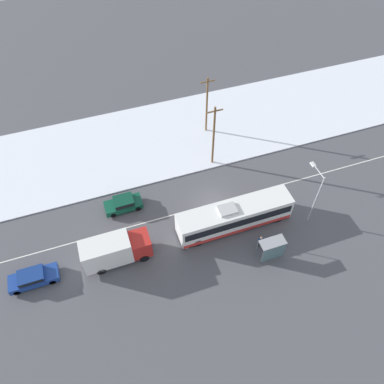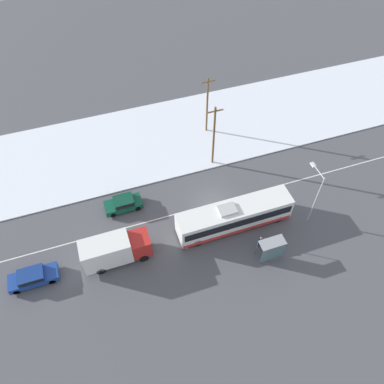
{
  "view_description": "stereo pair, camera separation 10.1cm",
  "coord_description": "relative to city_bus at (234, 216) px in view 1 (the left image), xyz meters",
  "views": [
    {
      "loc": [
        -10.22,
        -22.94,
        32.75
      ],
      "look_at": [
        -1.86,
        1.26,
        1.4
      ],
      "focal_mm": 35.0,
      "sensor_mm": 36.0,
      "label": 1
    },
    {
      "loc": [
        -10.13,
        -22.98,
        32.75
      ],
      "look_at": [
        -1.86,
        1.26,
        1.4
      ],
      "focal_mm": 35.0,
      "sensor_mm": 36.0,
      "label": 2
    }
  ],
  "objects": [
    {
      "name": "pedestrian_at_stop",
      "position": [
        1.48,
        -3.27,
        -0.57
      ],
      "size": [
        0.59,
        0.26,
        1.63
      ],
      "color": "#23232D",
      "rests_on": "ground_plane"
    },
    {
      "name": "streetlamp",
      "position": [
        7.7,
        -1.59,
        2.78
      ],
      "size": [
        0.36,
        2.37,
        6.84
      ],
      "color": "#9EA3A8",
      "rests_on": "ground_plane"
    },
    {
      "name": "bus_shelter",
      "position": [
        1.95,
        -4.78,
        0.1
      ],
      "size": [
        2.5,
        1.2,
        2.4
      ],
      "color": "gray",
      "rests_on": "ground_plane"
    },
    {
      "name": "box_truck",
      "position": [
        -12.4,
        -0.07,
        0.21
      ],
      "size": [
        6.53,
        2.3,
        3.26
      ],
      "color": "silver",
      "rests_on": "ground_plane"
    },
    {
      "name": "parked_car_near_truck",
      "position": [
        -20.24,
        0.15,
        -0.79
      ],
      "size": [
        4.5,
        1.8,
        1.41
      ],
      "color": "navy",
      "rests_on": "ground_plane"
    },
    {
      "name": "lane_marking_center",
      "position": [
        -1.18,
        3.28,
        -1.56
      ],
      "size": [
        60.0,
        0.12,
        0.0
      ],
      "color": "silver",
      "rests_on": "ground_plane"
    },
    {
      "name": "snow_lot",
      "position": [
        -1.18,
        15.32,
        -1.5
      ],
      "size": [
        80.0,
        14.03,
        0.12
      ],
      "color": "silver",
      "rests_on": "ground_plane"
    },
    {
      "name": "ground_plane",
      "position": [
        -1.18,
        3.28,
        -1.56
      ],
      "size": [
        120.0,
        120.0,
        0.0
      ],
      "primitive_type": "plane",
      "color": "#4C4C51"
    },
    {
      "name": "utility_pole_roadside",
      "position": [
        1.13,
        9.17,
        2.77
      ],
      "size": [
        1.8,
        0.24,
        8.3
      ],
      "color": "brown",
      "rests_on": "ground_plane"
    },
    {
      "name": "sedan_car",
      "position": [
        -10.37,
        5.9,
        -0.75
      ],
      "size": [
        4.01,
        1.8,
        1.49
      ],
      "rotation": [
        0.0,
        0.0,
        3.14
      ],
      "color": "#0F4733",
      "rests_on": "ground_plane"
    },
    {
      "name": "utility_pole_snowlot",
      "position": [
        2.44,
        14.82,
        2.6
      ],
      "size": [
        1.8,
        0.24,
        7.96
      ],
      "color": "brown",
      "rests_on": "ground_plane"
    },
    {
      "name": "city_bus",
      "position": [
        0.0,
        0.0,
        0.0
      ],
      "size": [
        12.0,
        2.57,
        3.2
      ],
      "color": "white",
      "rests_on": "ground_plane"
    }
  ]
}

